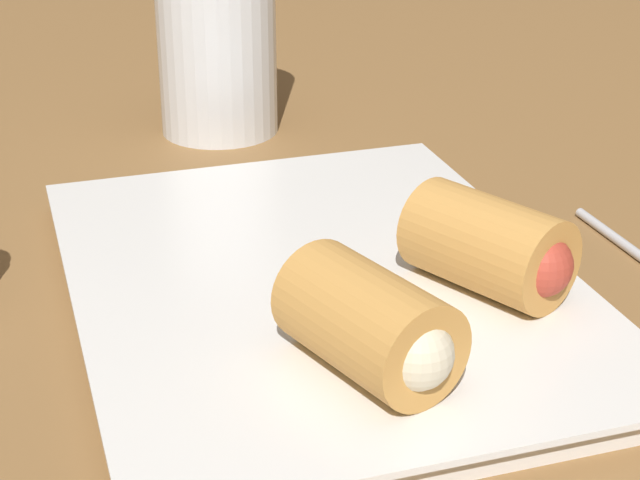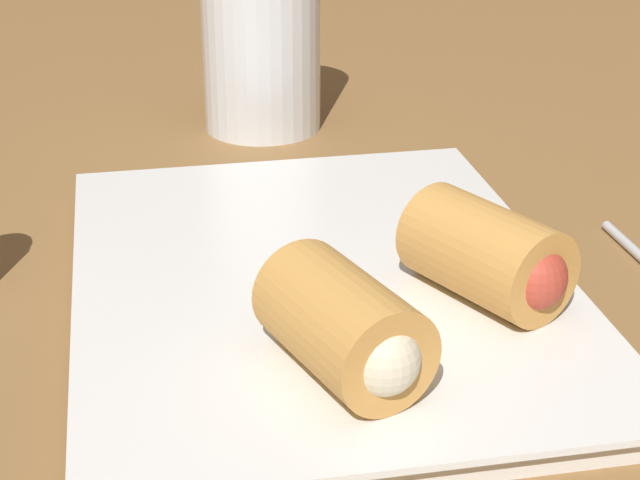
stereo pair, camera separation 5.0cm
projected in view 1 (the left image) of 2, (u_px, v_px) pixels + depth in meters
table_surface at (388, 327)px, 49.06cm from camera, size 180.00×140.00×2.00cm
serving_plate at (320, 288)px, 48.80cm from camera, size 29.11×22.08×1.50cm
roll_front_left at (495, 247)px, 46.09cm from camera, size 8.00×6.82×4.22cm
roll_front_right at (375, 327)px, 39.90cm from camera, size 7.92×6.20×4.22cm
drinking_glass at (216, 33)px, 67.92cm from camera, size 7.61×7.61×13.01cm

